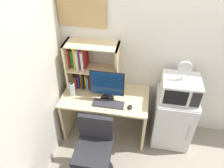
{
  "coord_description": "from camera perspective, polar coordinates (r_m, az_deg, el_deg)",
  "views": [
    {
      "loc": [
        -0.5,
        -2.45,
        2.71
      ],
      "look_at": [
        -0.86,
        -0.35,
        0.98
      ],
      "focal_mm": 34.38,
      "sensor_mm": 36.0,
      "label": 1
    }
  ],
  "objects": [
    {
      "name": "hutch_bookshelf",
      "position": [
        2.95,
        -6.93,
        4.59
      ],
      "size": [
        0.7,
        0.29,
        0.69
      ],
      "color": "beige",
      "rests_on": "desk"
    },
    {
      "name": "desk",
      "position": [
        3.1,
        -1.73,
        -6.29
      ],
      "size": [
        1.18,
        0.63,
        0.73
      ],
      "color": "beige",
      "rests_on": "ground_plane"
    },
    {
      "name": "monitor",
      "position": [
        2.74,
        -1.35,
        -0.33
      ],
      "size": [
        0.44,
        0.18,
        0.45
      ],
      "color": "black",
      "rests_on": "desk"
    },
    {
      "name": "desk_chair",
      "position": [
        2.78,
        -4.7,
        -17.65
      ],
      "size": [
        0.5,
        0.5,
        0.88
      ],
      "color": "black",
      "rests_on": "ground_plane"
    },
    {
      "name": "keyboard",
      "position": [
        2.82,
        -0.96,
        -5.32
      ],
      "size": [
        0.41,
        0.14,
        0.02
      ],
      "primitive_type": "cube",
      "color": "#333338",
      "rests_on": "desk"
    },
    {
      "name": "desk_fan",
      "position": [
        2.65,
        18.68,
        3.63
      ],
      "size": [
        0.17,
        0.11,
        0.26
      ],
      "color": "silver",
      "rests_on": "microwave"
    },
    {
      "name": "microwave",
      "position": [
        2.82,
        17.62,
        -1.09
      ],
      "size": [
        0.47,
        0.4,
        0.28
      ],
      "color": "silver",
      "rests_on": "mini_fridge"
    },
    {
      "name": "wall_corkboard",
      "position": [
        2.72,
        -8.07,
        19.26
      ],
      "size": [
        0.61,
        0.02,
        0.46
      ],
      "primitive_type": "cube",
      "color": "tan"
    },
    {
      "name": "mini_fridge",
      "position": [
        3.19,
        15.69,
        -8.85
      ],
      "size": [
        0.53,
        0.51,
        0.84
      ],
      "color": "silver",
      "rests_on": "ground_plane"
    },
    {
      "name": "computer_mouse",
      "position": [
        2.77,
        4.79,
        -6.15
      ],
      "size": [
        0.06,
        0.08,
        0.04
      ],
      "primitive_type": "ellipsoid",
      "color": "black",
      "rests_on": "desk"
    },
    {
      "name": "wall_back",
      "position": [
        2.99,
        26.05,
        6.55
      ],
      "size": [
        6.4,
        0.04,
        2.6
      ],
      "primitive_type": "cube",
      "color": "silver",
      "rests_on": "ground_plane"
    },
    {
      "name": "water_bottle",
      "position": [
        2.95,
        -10.48,
        -1.39
      ],
      "size": [
        0.07,
        0.07,
        0.22
      ],
      "color": "silver",
      "rests_on": "desk"
    }
  ]
}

